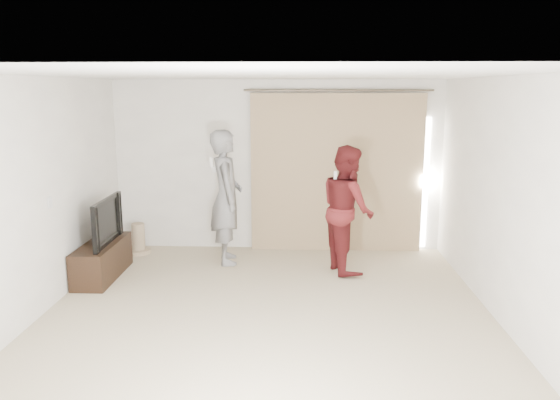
% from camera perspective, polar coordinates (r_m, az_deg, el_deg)
% --- Properties ---
extents(floor, '(5.50, 5.50, 0.00)m').
position_cam_1_polar(floor, '(6.08, -1.44, -12.36)').
color(floor, tan).
rests_on(floor, ground).
extents(wall_back, '(5.00, 0.04, 2.60)m').
position_cam_1_polar(wall_back, '(8.39, -0.26, 3.58)').
color(wall_back, beige).
rests_on(wall_back, ground).
extents(wall_left, '(0.04, 5.50, 2.60)m').
position_cam_1_polar(wall_left, '(6.36, -24.61, -0.08)').
color(wall_left, beige).
rests_on(wall_left, ground).
extents(ceiling, '(5.00, 5.50, 0.01)m').
position_cam_1_polar(ceiling, '(5.56, -1.57, 12.93)').
color(ceiling, silver).
rests_on(ceiling, wall_back).
extents(curtain, '(2.80, 0.11, 2.46)m').
position_cam_1_polar(curtain, '(8.34, 6.01, 2.80)').
color(curtain, tan).
rests_on(curtain, ground).
extents(tv_console, '(0.42, 1.22, 0.47)m').
position_cam_1_polar(tv_console, '(7.65, -18.07, -5.98)').
color(tv_console, black).
rests_on(tv_console, ground).
extents(tv, '(0.16, 1.05, 0.60)m').
position_cam_1_polar(tv, '(7.51, -18.32, -2.08)').
color(tv, black).
rests_on(tv, tv_console).
extents(scratching_post, '(0.35, 0.35, 0.46)m').
position_cam_1_polar(scratching_post, '(8.59, -14.55, -4.19)').
color(scratching_post, tan).
rests_on(scratching_post, ground).
extents(person_man, '(0.59, 0.78, 1.91)m').
position_cam_1_polar(person_man, '(7.77, -5.63, 0.31)').
color(person_man, slate).
rests_on(person_man, ground).
extents(person_woman, '(0.86, 0.99, 1.73)m').
position_cam_1_polar(person_woman, '(7.45, 7.06, -0.92)').
color(person_woman, '#581618').
rests_on(person_woman, ground).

